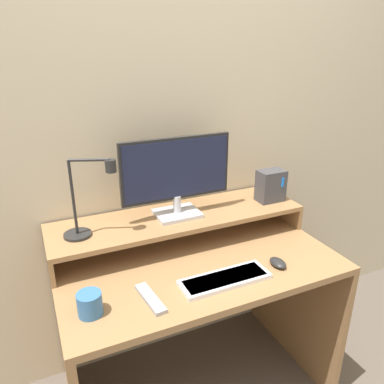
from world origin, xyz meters
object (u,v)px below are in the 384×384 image
object	(u,v)px
router_dock	(271,186)
mouse	(278,263)
keyboard	(225,279)
mug	(90,304)
desk_lamp	(87,205)
monitor	(176,175)
remote_control	(150,299)

from	to	relation	value
router_dock	mouse	distance (m)	0.45
router_dock	keyboard	bearing A→B (deg)	-141.55
keyboard	mug	world-z (taller)	mug
keyboard	mouse	xyz separation A→B (m)	(0.25, 0.01, 0.00)
desk_lamp	router_dock	bearing A→B (deg)	0.24
desk_lamp	monitor	bearing A→B (deg)	4.87
monitor	router_dock	size ratio (longest dim) A/B	3.20
monitor	keyboard	distance (m)	0.50
keyboard	mug	size ratio (longest dim) A/B	4.23
mouse	router_dock	bearing A→B (deg)	60.72
remote_control	mug	size ratio (longest dim) A/B	2.25
keyboard	mouse	bearing A→B (deg)	1.21
monitor	remote_control	world-z (taller)	monitor
monitor	mug	bearing A→B (deg)	-142.23
keyboard	mouse	size ratio (longest dim) A/B	4.10
monitor	router_dock	distance (m)	0.51
monitor	mouse	world-z (taller)	monitor
monitor	remote_control	xyz separation A→B (m)	(-0.26, -0.38, -0.31)
router_dock	mug	size ratio (longest dim) A/B	1.87
mouse	keyboard	bearing A→B (deg)	-178.79
keyboard	remote_control	distance (m)	0.30
remote_control	desk_lamp	bearing A→B (deg)	111.64
desk_lamp	keyboard	world-z (taller)	desk_lamp
monitor	mug	world-z (taller)	monitor
router_dock	mouse	world-z (taller)	router_dock
desk_lamp	keyboard	xyz separation A→B (m)	(0.44, -0.36, -0.25)
desk_lamp	remote_control	distance (m)	0.45
mouse	mug	xyz separation A→B (m)	(-0.77, 0.02, 0.03)
monitor	router_dock	xyz separation A→B (m)	(0.49, -0.03, -0.12)
desk_lamp	keyboard	size ratio (longest dim) A/B	0.92
router_dock	mouse	xyz separation A→B (m)	(-0.20, -0.35, -0.19)
desk_lamp	mug	world-z (taller)	desk_lamp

